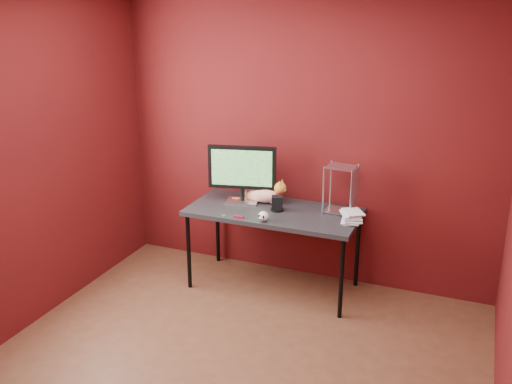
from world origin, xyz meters
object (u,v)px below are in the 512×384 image
at_px(speaker, 277,204).
at_px(book_stack, 346,164).
at_px(cat, 263,194).
at_px(skull_mug, 263,216).
at_px(desk, 274,215).
at_px(monitor, 242,172).

height_order(speaker, book_stack, book_stack).
height_order(cat, skull_mug, cat).
relative_size(skull_mug, book_stack, 0.09).
height_order(desk, speaker, speaker).
distance_m(monitor, cat, 0.29).
height_order(desk, book_stack, book_stack).
relative_size(desk, book_stack, 1.51).
xyz_separation_m(cat, book_stack, (0.79, -0.19, 0.42)).
bearing_deg(book_stack, speaker, 177.30).
height_order(desk, cat, cat).
bearing_deg(monitor, speaker, -24.48).
relative_size(monitor, book_stack, 0.61).
distance_m(desk, book_stack, 0.84).
bearing_deg(book_stack, monitor, 173.89).
relative_size(monitor, skull_mug, 6.66).
bearing_deg(monitor, cat, 13.31).
distance_m(skull_mug, speaker, 0.29).
distance_m(cat, skull_mug, 0.48).
xyz_separation_m(speaker, book_stack, (0.60, -0.03, 0.44)).
distance_m(speaker, book_stack, 0.74).
relative_size(desk, skull_mug, 16.56).
xyz_separation_m(desk, monitor, (-0.33, 0.07, 0.35)).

